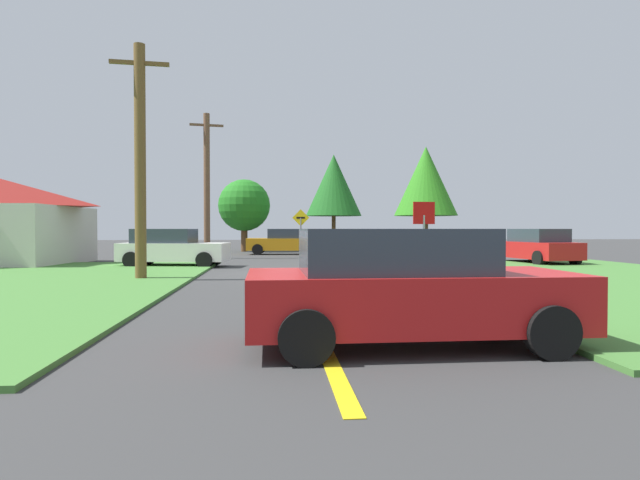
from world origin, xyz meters
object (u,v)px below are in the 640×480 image
object	(u,v)px
parked_car_near_building	(172,248)
direction_sign	(301,228)
stop_sign	(424,224)
car_approaching_junction	(284,242)
utility_pole_mid	(207,185)
oak_tree_left	(426,181)
pine_tree_center	(244,205)
car_behind_on_main_road	(406,287)
utility_pole_near	(140,160)
car_on_crossroad	(536,246)
oak_tree_right	(334,185)

from	to	relation	value
parked_car_near_building	direction_sign	bearing A→B (deg)	49.67
stop_sign	car_approaching_junction	bearing A→B (deg)	-78.45
utility_pole_mid	oak_tree_left	world-z (taller)	utility_pole_mid
parked_car_near_building	pine_tree_center	bearing A→B (deg)	89.79
car_approaching_junction	car_behind_on_main_road	size ratio (longest dim) A/B	1.02
stop_sign	utility_pole_near	world-z (taller)	utility_pole_near
car_approaching_junction	parked_car_near_building	distance (m)	11.88
pine_tree_center	car_behind_on_main_road	bearing A→B (deg)	-82.86
car_on_crossroad	utility_pole_mid	bearing A→B (deg)	62.69
car_behind_on_main_road	utility_pole_near	size ratio (longest dim) A/B	0.61
direction_sign	oak_tree_left	size ratio (longest dim) A/B	0.39
utility_pole_near	oak_tree_left	xyz separation A→B (m)	(13.61, 15.33, 0.80)
car_behind_on_main_road	oak_tree_right	distance (m)	30.88
car_approaching_junction	oak_tree_right	distance (m)	6.56
direction_sign	pine_tree_center	world-z (taller)	pine_tree_center
car_behind_on_main_road	parked_car_near_building	world-z (taller)	same
pine_tree_center	utility_pole_mid	bearing A→B (deg)	-99.65
car_approaching_junction	pine_tree_center	bearing A→B (deg)	-54.04
car_approaching_junction	car_behind_on_main_road	distance (m)	26.72
car_approaching_junction	car_behind_on_main_road	bearing A→B (deg)	96.22
oak_tree_left	pine_tree_center	size ratio (longest dim) A/B	1.31
stop_sign	car_on_crossroad	world-z (taller)	stop_sign
utility_pole_mid	direction_sign	bearing A→B (deg)	-12.43
car_on_crossroad	utility_pole_mid	size ratio (longest dim) A/B	0.60
parked_car_near_building	pine_tree_center	xyz separation A→B (m)	(2.25, 15.15, 2.48)
car_approaching_junction	utility_pole_near	bearing A→B (deg)	77.69
car_behind_on_main_road	parked_car_near_building	size ratio (longest dim) A/B	0.96
car_behind_on_main_road	car_on_crossroad	world-z (taller)	same
stop_sign	utility_pole_near	xyz separation A→B (m)	(-9.12, -0.13, 2.01)
parked_car_near_building	pine_tree_center	world-z (taller)	pine_tree_center
car_behind_on_main_road	oak_tree_right	xyz separation A→B (m)	(2.47, 30.53, 3.91)
stop_sign	parked_car_near_building	size ratio (longest dim) A/B	0.54
stop_sign	oak_tree_right	bearing A→B (deg)	-90.98
oak_tree_left	car_on_crossroad	bearing A→B (deg)	-72.83
stop_sign	pine_tree_center	bearing A→B (deg)	-74.37
parked_car_near_building	oak_tree_right	distance (m)	17.40
direction_sign	pine_tree_center	distance (m)	10.78
parked_car_near_building	car_on_crossroad	distance (m)	16.48
utility_pole_mid	oak_tree_right	distance (m)	11.54
car_behind_on_main_road	oak_tree_right	size ratio (longest dim) A/B	0.65
parked_car_near_building	utility_pole_near	size ratio (longest dim) A/B	0.64
utility_pole_mid	oak_tree_left	distance (m)	13.43
car_approaching_junction	pine_tree_center	xyz separation A→B (m)	(-2.76, 4.38, 2.48)
utility_pole_mid	pine_tree_center	xyz separation A→B (m)	(1.52, 8.95, -0.74)
car_on_crossroad	pine_tree_center	world-z (taller)	pine_tree_center
stop_sign	utility_pole_mid	size ratio (longest dim) A/B	0.32
parked_car_near_building	car_on_crossroad	xyz separation A→B (m)	(16.47, 0.57, 0.00)
pine_tree_center	oak_tree_right	world-z (taller)	oak_tree_right
stop_sign	direction_sign	xyz separation A→B (m)	(-3.52, 10.97, -0.11)
oak_tree_left	utility_pole_mid	bearing A→B (deg)	-166.58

